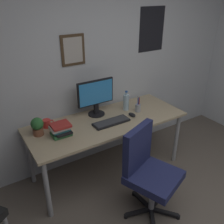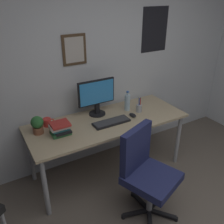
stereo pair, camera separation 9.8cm
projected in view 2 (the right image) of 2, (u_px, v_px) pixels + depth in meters
name	position (u px, v px, depth m)	size (l,w,h in m)	color
wall_back	(102.00, 61.00, 3.01)	(4.40, 0.10, 2.60)	silver
desk	(108.00, 125.00, 2.88)	(1.86, 0.72, 0.73)	tan
office_chair	(145.00, 170.00, 2.38)	(0.59, 0.60, 0.95)	#1E234C
monitor	(97.00, 96.00, 2.89)	(0.46, 0.20, 0.43)	black
keyboard	(111.00, 122.00, 2.79)	(0.43, 0.15, 0.03)	black
computer_mouse	(133.00, 115.00, 2.93)	(0.06, 0.11, 0.04)	black
water_bottle	(127.00, 102.00, 3.05)	(0.07, 0.07, 0.25)	silver
coffee_mug_near	(47.00, 122.00, 2.72)	(0.13, 0.09, 0.09)	red
potted_plant	(37.00, 124.00, 2.55)	(0.13, 0.13, 0.20)	brown
pen_cup	(139.00, 108.00, 3.02)	(0.07, 0.07, 0.20)	#9EA0A5
book_stack_left	(60.00, 129.00, 2.55)	(0.20, 0.17, 0.13)	#33723F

